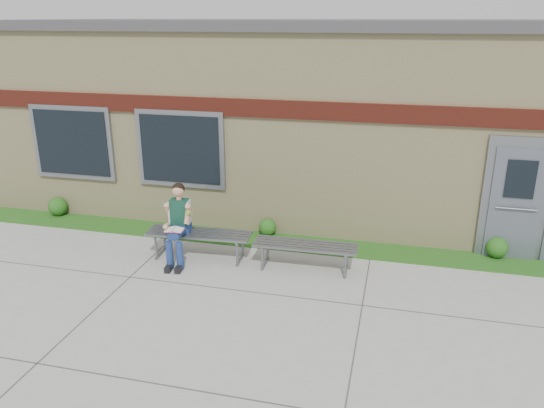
# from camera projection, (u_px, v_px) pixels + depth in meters

# --- Properties ---
(ground) EXTENTS (80.00, 80.00, 0.00)m
(ground) POSITION_uv_depth(u_px,v_px,m) (293.00, 314.00, 8.06)
(ground) COLOR #9E9E99
(ground) RESTS_ON ground
(grass_strip) EXTENTS (16.00, 0.80, 0.02)m
(grass_strip) POSITION_uv_depth(u_px,v_px,m) (320.00, 246.00, 10.43)
(grass_strip) COLOR #165115
(grass_strip) RESTS_ON ground
(school_building) EXTENTS (16.20, 6.22, 4.20)m
(school_building) POSITION_uv_depth(u_px,v_px,m) (344.00, 111.00, 12.83)
(school_building) COLOR beige
(school_building) RESTS_ON ground
(bench_left) EXTENTS (1.97, 0.66, 0.50)m
(bench_left) POSITION_uv_depth(u_px,v_px,m) (199.00, 238.00, 9.83)
(bench_left) COLOR slate
(bench_left) RESTS_ON ground
(bench_right) EXTENTS (1.84, 0.55, 0.48)m
(bench_right) POSITION_uv_depth(u_px,v_px,m) (305.00, 250.00, 9.39)
(bench_right) COLOR slate
(bench_right) RESTS_ON ground
(girl) EXTENTS (0.54, 0.88, 1.46)m
(girl) POSITION_uv_depth(u_px,v_px,m) (178.00, 222.00, 9.58)
(girl) COLOR navy
(girl) RESTS_ON ground
(shrub_west) EXTENTS (0.42, 0.42, 0.42)m
(shrub_west) POSITION_uv_depth(u_px,v_px,m) (58.00, 206.00, 11.95)
(shrub_west) COLOR #165115
(shrub_west) RESTS_ON grass_strip
(shrub_mid) EXTENTS (0.35, 0.35, 0.35)m
(shrub_mid) POSITION_uv_depth(u_px,v_px,m) (267.00, 227.00, 10.86)
(shrub_mid) COLOR #165115
(shrub_mid) RESTS_ON grass_strip
(shrub_east) EXTENTS (0.40, 0.40, 0.40)m
(shrub_east) POSITION_uv_depth(u_px,v_px,m) (497.00, 247.00, 9.85)
(shrub_east) COLOR #165115
(shrub_east) RESTS_ON grass_strip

